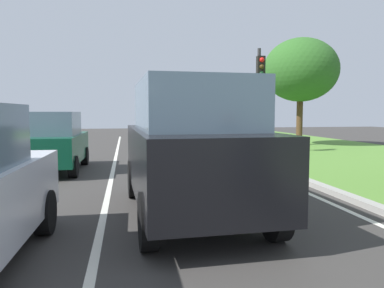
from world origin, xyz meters
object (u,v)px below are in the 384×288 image
at_px(car_suv_ahead, 191,148).
at_px(car_hatchback_far, 53,142).
at_px(traffic_light_near_right, 260,84).
at_px(tree_roadside_far, 301,70).

relative_size(car_suv_ahead, car_hatchback_far, 1.23).
relative_size(car_suv_ahead, traffic_light_near_right, 1.04).
bearing_deg(tree_roadside_far, car_suv_ahead, -123.47).
height_order(car_hatchback_far, traffic_light_near_right, traffic_light_near_right).
distance_m(traffic_light_near_right, tree_roadside_far, 4.90).
bearing_deg(car_suv_ahead, car_hatchback_far, 118.86).
xyz_separation_m(car_suv_ahead, traffic_light_near_right, (4.41, 8.57, 1.77)).
distance_m(car_suv_ahead, car_hatchback_far, 6.28).
bearing_deg(car_suv_ahead, traffic_light_near_right, 60.66).
bearing_deg(traffic_light_near_right, car_hatchback_far, -157.37).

